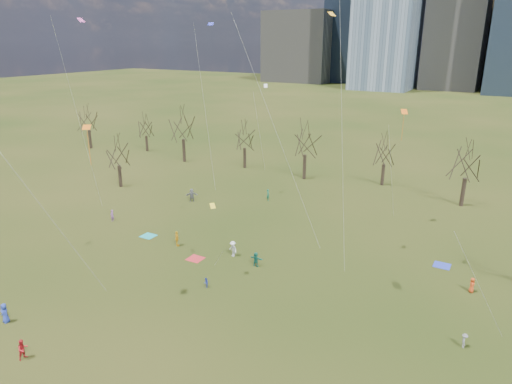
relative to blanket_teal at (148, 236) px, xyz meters
The scene contains 17 objects.
ground 16.51m from the blanket_teal, 36.70° to the right, with size 500.00×500.00×0.00m, color black.
bare_tree_row 30.96m from the blanket_teal, 64.33° to the left, with size 113.04×29.80×9.50m.
blanket_teal is the anchor object (origin of this frame).
blanket_navy 32.20m from the blanket_teal, 16.82° to the left, with size 1.60×1.50×0.03m, color #283ABC.
blanket_crimson 8.50m from the blanket_teal, 13.17° to the right, with size 1.60×1.50×0.03m, color red.
person_0 18.67m from the blanket_teal, 84.38° to the right, with size 0.82×0.53×1.68m, color #273CAC.
person_2 21.83m from the blanket_teal, 70.83° to the right, with size 0.76×0.59×1.56m, color red.
person_3 34.49m from the blanket_teal, ahead, with size 0.75×0.43×1.15m, color slate.
person_4 4.73m from the blanket_teal, ahead, with size 1.03×0.43×1.76m, color gold.
person_5 14.57m from the blanket_teal, ahead, with size 1.41×0.45×1.52m, color #166655.
person_7 7.28m from the blanket_teal, 169.76° to the left, with size 0.55×0.36×1.50m, color #9154A9.
person_8 14.05m from the blanket_teal, 25.65° to the right, with size 0.47×0.37×0.97m, color #2636A5.
person_9 11.39m from the blanket_teal, ahead, with size 1.10×0.63×1.71m, color silver.
person_11 12.51m from the blanket_teal, 103.66° to the left, with size 1.74×0.55×1.87m, color slate.
person_12 34.32m from the blanket_teal, ahead, with size 0.69×0.45×1.41m, color #DE4818.
person_13 18.93m from the blanket_teal, 71.00° to the left, with size 0.60×0.40×1.65m, color #17694D.
kites_airborne 23.43m from the blanket_teal, ahead, with size 56.73×48.36×31.34m.
Camera 1 is at (21.88, -26.03, 21.69)m, focal length 32.00 mm.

